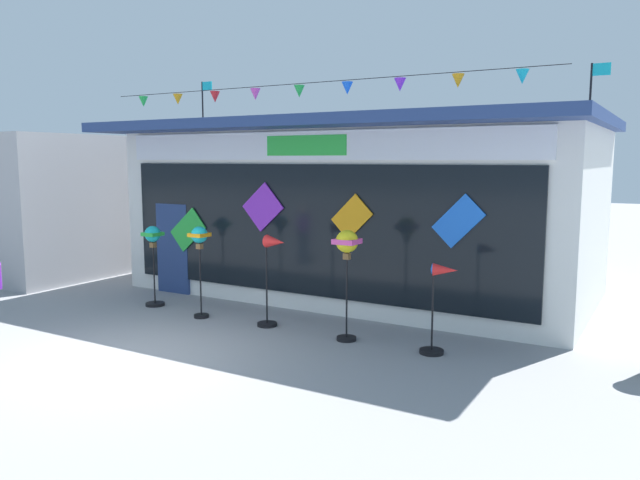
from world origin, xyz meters
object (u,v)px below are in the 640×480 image
(wind_spinner_center_left, at_px, (273,265))
(wind_spinner_left, at_px, (200,245))
(wind_spinner_center_right, at_px, (347,252))
(wind_spinner_far_left, at_px, (153,247))
(kite_shop_building, at_px, (361,207))
(wind_spinner_right, at_px, (439,301))

(wind_spinner_center_left, bearing_deg, wind_spinner_left, -174.77)
(wind_spinner_center_left, relative_size, wind_spinner_center_right, 0.90)
(wind_spinner_center_right, bearing_deg, wind_spinner_far_left, 177.86)
(kite_shop_building, height_order, wind_spinner_center_left, kite_shop_building)
(kite_shop_building, xyz_separation_m, wind_spinner_far_left, (-2.97, -3.46, -0.69))
(wind_spinner_center_right, bearing_deg, wind_spinner_left, -178.44)
(wind_spinner_center_left, bearing_deg, wind_spinner_right, -0.15)
(wind_spinner_center_right, bearing_deg, wind_spinner_right, 1.86)
(wind_spinner_left, xyz_separation_m, wind_spinner_center_right, (3.07, 0.08, 0.11))
(wind_spinner_left, xyz_separation_m, wind_spinner_right, (4.64, 0.13, -0.55))
(kite_shop_building, relative_size, wind_spinner_center_right, 5.52)
(wind_spinner_far_left, bearing_deg, wind_spinner_center_left, -2.10)
(wind_spinner_far_left, height_order, wind_spinner_center_left, wind_spinner_center_left)
(wind_spinner_center_right, bearing_deg, kite_shop_building, 113.24)
(wind_spinner_center_left, xyz_separation_m, wind_spinner_center_right, (1.51, -0.06, 0.36))
(kite_shop_building, height_order, wind_spinner_right, kite_shop_building)
(kite_shop_building, bearing_deg, wind_spinner_far_left, -130.67)
(kite_shop_building, height_order, wind_spinner_center_right, kite_shop_building)
(wind_spinner_left, relative_size, wind_spinner_right, 1.22)
(wind_spinner_far_left, height_order, wind_spinner_center_right, wind_spinner_center_right)
(kite_shop_building, distance_m, wind_spinner_center_left, 3.66)
(wind_spinner_center_left, distance_m, wind_spinner_right, 3.09)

